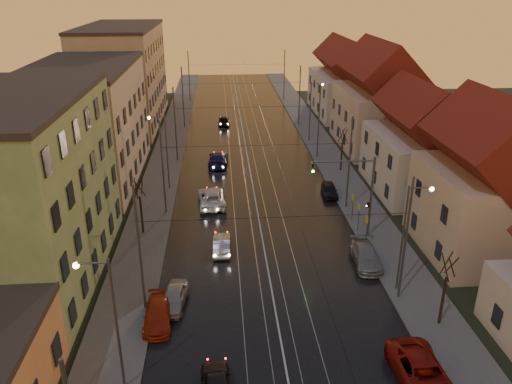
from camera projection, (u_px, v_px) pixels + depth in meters
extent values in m
cube|color=black|center=(247.00, 156.00, 62.25)|extent=(16.00, 120.00, 0.04)
cube|color=#4C4C4C|center=(167.00, 158.00, 61.55)|extent=(4.00, 120.00, 0.15)
cube|color=#4C4C4C|center=(326.00, 154.00, 62.91)|extent=(4.00, 120.00, 0.15)
cube|color=gray|center=(230.00, 157.00, 62.09)|extent=(0.06, 120.00, 0.03)
cube|color=gray|center=(241.00, 156.00, 62.18)|extent=(0.06, 120.00, 0.03)
cube|color=gray|center=(254.00, 156.00, 62.29)|extent=(0.06, 120.00, 0.03)
cube|color=gray|center=(265.00, 156.00, 62.39)|extent=(0.06, 120.00, 0.03)
cube|color=#608253|center=(18.00, 194.00, 34.65)|extent=(10.00, 18.00, 13.00)
cube|color=#B9A78F|center=(87.00, 125.00, 53.22)|extent=(10.00, 20.00, 12.00)
cube|color=#937D5F|center=(124.00, 77.00, 74.89)|extent=(10.00, 24.00, 14.00)
cube|color=tan|center=(482.00, 212.00, 39.08)|extent=(8.50, 10.00, 7.00)
pyramid|color=#5B1F14|center=(495.00, 146.00, 36.99)|extent=(8.67, 10.20, 3.80)
cube|color=#BBB8AD|center=(419.00, 163.00, 51.22)|extent=(9.00, 12.00, 6.00)
pyramid|color=#5B1F14|center=(425.00, 119.00, 49.44)|extent=(9.18, 12.24, 3.20)
cube|color=tan|center=(376.00, 119.00, 64.72)|extent=(9.00, 14.00, 7.50)
pyramid|color=#5B1F14|center=(381.00, 74.00, 62.48)|extent=(9.18, 14.28, 4.00)
cube|color=#BBB8AD|center=(344.00, 94.00, 81.45)|extent=(9.00, 16.00, 6.50)
pyramid|color=#5B1F14|center=(346.00, 63.00, 79.51)|extent=(9.18, 16.32, 3.50)
cylinder|color=#595B60|center=(140.00, 250.00, 31.44)|extent=(0.16, 0.16, 9.00)
cylinder|color=#595B60|center=(406.00, 241.00, 32.61)|extent=(0.16, 0.16, 9.00)
cylinder|color=#595B60|center=(163.00, 169.00, 45.22)|extent=(0.16, 0.16, 9.00)
cylinder|color=#595B60|center=(349.00, 164.00, 46.39)|extent=(0.16, 0.16, 9.00)
cylinder|color=#595B60|center=(175.00, 125.00, 59.00)|extent=(0.16, 0.16, 9.00)
cylinder|color=#595B60|center=(319.00, 122.00, 60.18)|extent=(0.16, 0.16, 9.00)
cylinder|color=#595B60|center=(183.00, 98.00, 72.79)|extent=(0.16, 0.16, 9.00)
cylinder|color=#595B60|center=(300.00, 96.00, 73.96)|extent=(0.16, 0.16, 9.00)
cylinder|color=#595B60|center=(189.00, 77.00, 89.33)|extent=(0.16, 0.16, 9.00)
cylinder|color=#595B60|center=(284.00, 75.00, 90.50)|extent=(0.16, 0.16, 9.00)
cylinder|color=#595B60|center=(117.00, 328.00, 25.18)|extent=(0.14, 0.14, 8.00)
cylinder|color=#595B60|center=(91.00, 263.00, 23.65)|extent=(1.60, 0.10, 0.10)
sphere|color=#FFD88C|center=(76.00, 265.00, 23.64)|extent=(0.32, 0.32, 0.32)
cylinder|color=#595B60|center=(402.00, 240.00, 33.74)|extent=(0.14, 0.14, 8.00)
cylinder|color=#595B60|center=(421.00, 188.00, 32.31)|extent=(1.60, 0.10, 0.10)
sphere|color=#FFD88C|center=(432.00, 189.00, 32.40)|extent=(0.32, 0.32, 0.32)
cylinder|color=#595B60|center=(167.00, 153.00, 50.91)|extent=(0.14, 0.14, 8.00)
cylinder|color=#595B60|center=(156.00, 117.00, 49.38)|extent=(1.60, 0.10, 0.10)
sphere|color=#FFD88C|center=(149.00, 118.00, 49.37)|extent=(0.32, 0.32, 0.32)
cylinder|color=#595B60|center=(310.00, 112.00, 66.82)|extent=(0.14, 0.14, 8.00)
cylinder|color=#595B60|center=(317.00, 84.00, 65.40)|extent=(1.60, 0.10, 0.10)
sphere|color=#FFD88C|center=(323.00, 84.00, 65.48)|extent=(0.32, 0.32, 0.32)
cylinder|color=#595B60|center=(371.00, 198.00, 41.26)|extent=(0.20, 0.20, 7.20)
cylinder|color=#595B60|center=(343.00, 161.00, 39.80)|extent=(5.20, 0.14, 0.14)
imported|color=black|center=(313.00, 169.00, 39.87)|extent=(0.15, 0.18, 0.90)
sphere|color=#19FF3F|center=(313.00, 171.00, 39.81)|extent=(0.20, 0.20, 0.20)
cylinder|color=black|center=(142.00, 215.00, 42.50)|extent=(0.18, 0.18, 3.50)
cylinder|color=black|center=(142.00, 187.00, 41.61)|extent=(0.37, 0.92, 1.61)
cylinder|color=black|center=(138.00, 187.00, 41.72)|extent=(0.91, 0.40, 1.61)
cylinder|color=black|center=(136.00, 188.00, 41.42)|extent=(0.37, 0.92, 1.61)
cylinder|color=black|center=(140.00, 189.00, 41.32)|extent=(0.84, 0.54, 1.62)
cylinder|color=black|center=(442.00, 302.00, 31.03)|extent=(0.18, 0.18, 3.50)
cylinder|color=black|center=(452.00, 265.00, 30.13)|extent=(0.37, 0.92, 1.61)
cylinder|color=black|center=(445.00, 264.00, 30.25)|extent=(0.91, 0.40, 1.61)
cylinder|color=black|center=(445.00, 267.00, 29.94)|extent=(0.37, 0.92, 1.61)
cylinder|color=black|center=(452.00, 268.00, 29.85)|extent=(0.84, 0.54, 1.62)
cylinder|color=black|center=(341.00, 157.00, 56.77)|extent=(0.18, 0.18, 3.50)
cylinder|color=black|center=(345.00, 135.00, 55.88)|extent=(0.37, 0.92, 1.61)
cylinder|color=black|center=(342.00, 135.00, 55.99)|extent=(0.91, 0.40, 1.61)
cylinder|color=black|center=(341.00, 135.00, 55.69)|extent=(0.37, 0.92, 1.61)
cylinder|color=black|center=(345.00, 136.00, 55.59)|extent=(0.84, 0.54, 1.62)
imported|color=#A3A3A9|center=(222.00, 244.00, 40.15)|extent=(1.43, 3.88, 1.27)
imported|color=silver|center=(212.00, 198.00, 48.51)|extent=(2.88, 5.55, 1.49)
imported|color=#161844|center=(218.00, 159.00, 59.10)|extent=(2.48, 5.50, 1.56)
imported|color=black|center=(224.00, 120.00, 75.82)|extent=(1.87, 4.24, 1.42)
imported|color=#A22910|center=(158.00, 315.00, 31.66)|extent=(1.88, 4.30, 1.23)
imported|color=#A0A0A5|center=(174.00, 298.00, 33.30)|extent=(1.99, 3.99, 1.31)
imported|color=maroon|center=(423.00, 375.00, 26.59)|extent=(2.74, 5.65, 1.55)
imported|color=gray|center=(366.00, 256.00, 38.30)|extent=(2.15, 4.79, 1.36)
imported|color=black|center=(329.00, 190.00, 50.61)|extent=(1.76, 3.79, 1.26)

